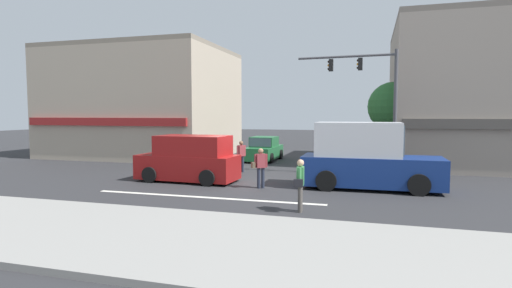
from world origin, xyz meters
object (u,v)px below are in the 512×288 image
Objects in this scene: pedestrian_mid_crossing at (241,154)px; traffic_light_mast at (375,92)px; utility_pole_near_left at (137,103)px; pedestrian_far_side at (260,166)px; pedestrian_foreground_with_bag at (300,182)px; box_truck_crossing_leftbound at (366,159)px; street_tree at (393,107)px; van_waiting_far at (189,160)px; sedan_approaching_near at (264,150)px.

traffic_light_mast is at bearing 4.63° from pedestrian_mid_crossing.
utility_pole_near_left is at bearing 163.93° from pedestrian_mid_crossing.
utility_pole_near_left is at bearing 147.36° from pedestrian_far_side.
pedestrian_far_side is (-2.30, 3.56, 0.00)m from pedestrian_foreground_with_bag.
traffic_light_mast is 4.60m from box_truck_crossing_leftbound.
box_truck_crossing_leftbound is (-0.29, -3.53, -2.92)m from traffic_light_mast.
pedestrian_foreground_with_bag is 1.00× the size of pedestrian_far_side.
utility_pole_near_left is 1.18× the size of traffic_light_mast.
utility_pole_near_left is 4.37× the size of pedestrian_far_side.
pedestrian_foreground_with_bag is 8.89m from pedestrian_mid_crossing.
street_tree is 3.83m from traffic_light_mast.
traffic_light_mast reaches higher than pedestrian_mid_crossing.
van_waiting_far is (6.30, -5.58, -2.79)m from utility_pole_near_left.
street_tree is 1.19× the size of sedan_approaching_near.
pedestrian_far_side is at bearing -75.82° from sedan_approaching_near.
utility_pole_near_left is 15.94m from pedestrian_foreground_with_bag.
box_truck_crossing_leftbound reaches higher than pedestrian_foreground_with_bag.
sedan_approaching_near is 8.98m from van_waiting_far.
van_waiting_far reaches higher than pedestrian_far_side.
box_truck_crossing_leftbound is 5.07m from pedestrian_foreground_with_bag.
traffic_light_mast reaches higher than van_waiting_far.
utility_pole_near_left is 8.72m from sedan_approaching_near.
street_tree reaches higher than box_truck_crossing_leftbound.
sedan_approaching_near is at bearing 82.66° from van_waiting_far.
street_tree is at bearing 74.56° from pedestrian_foreground_with_bag.
box_truck_crossing_leftbound is at bearing 2.75° from van_waiting_far.
traffic_light_mast reaches higher than pedestrian_foreground_with_bag.
pedestrian_foreground_with_bag is at bearing -39.07° from utility_pole_near_left.
street_tree reaches higher than pedestrian_mid_crossing.
van_waiting_far is 7.83m from box_truck_crossing_leftbound.
traffic_light_mast is at bearing -106.08° from street_tree.
box_truck_crossing_leftbound is 3.36× the size of pedestrian_foreground_with_bag.
pedestrian_far_side is (2.19, -4.11, 0.00)m from pedestrian_mid_crossing.
sedan_approaching_near is 10.84m from box_truck_crossing_leftbound.
van_waiting_far is (-9.15, -7.53, -2.48)m from street_tree.
traffic_light_mast is 9.24m from sedan_approaching_near.
traffic_light_mast is (14.40, -1.67, 0.38)m from utility_pole_near_left.
van_waiting_far is at bearing -41.56° from utility_pole_near_left.
street_tree reaches higher than sedan_approaching_near.
pedestrian_mid_crossing reaches higher than sedan_approaching_near.
van_waiting_far is at bearing -112.50° from pedestrian_mid_crossing.
box_truck_crossing_leftbound is (14.12, -5.21, -2.55)m from utility_pole_near_left.
sedan_approaching_near is at bearing 104.18° from pedestrian_far_side.
sedan_approaching_near is 2.47× the size of pedestrian_far_side.
pedestrian_far_side is at bearing -61.97° from pedestrian_mid_crossing.
utility_pole_near_left is at bearing -172.81° from street_tree.
box_truck_crossing_leftbound is at bearing -20.25° from utility_pole_near_left.
sedan_approaching_near is 5.55m from pedestrian_mid_crossing.
traffic_light_mast is 7.25m from pedestrian_far_side.
pedestrian_mid_crossing is at bearing -151.77° from street_tree.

